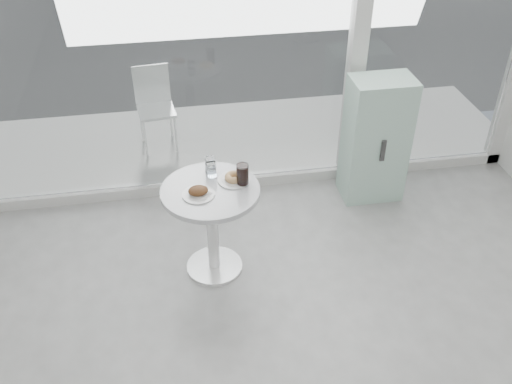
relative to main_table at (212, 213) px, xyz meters
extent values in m
cube|color=silver|center=(0.50, 1.10, -0.50)|extent=(5.00, 0.12, 0.10)
cube|color=silver|center=(1.40, 1.10, 0.95)|extent=(0.14, 0.14, 3.00)
cube|color=white|center=(-0.27, 1.10, 0.85)|extent=(3.21, 0.02, 2.60)
cube|color=white|center=(2.17, 1.10, 0.85)|extent=(1.41, 0.02, 2.60)
cylinder|color=white|center=(0.00, 0.00, -0.54)|extent=(0.44, 0.44, 0.03)
cylinder|color=white|center=(0.00, 0.00, -0.18)|extent=(0.09, 0.09, 0.70)
cylinder|color=silver|center=(0.00, 0.00, 0.20)|extent=(0.72, 0.72, 0.04)
cube|color=silver|center=(0.50, 1.90, -0.53)|extent=(5.60, 1.60, 0.05)
cube|color=#8FB6A4|center=(1.54, 0.77, 0.03)|extent=(0.53, 0.36, 1.15)
cube|color=#333333|center=(1.54, 0.58, 0.03)|extent=(0.04, 0.02, 0.20)
cylinder|color=white|center=(-0.50, 1.69, -0.30)|extent=(0.02, 0.02, 0.40)
cylinder|color=white|center=(-0.19, 1.73, -0.30)|extent=(0.02, 0.02, 0.40)
cylinder|color=white|center=(-0.53, 1.99, -0.30)|extent=(0.02, 0.02, 0.40)
cylinder|color=white|center=(-0.23, 2.03, -0.30)|extent=(0.02, 0.02, 0.40)
cube|color=white|center=(-0.36, 1.86, -0.09)|extent=(0.40, 0.40, 0.03)
cube|color=white|center=(-0.38, 2.03, 0.13)|extent=(0.36, 0.06, 0.40)
cylinder|color=silver|center=(-0.09, -0.06, 0.23)|extent=(0.23, 0.23, 0.01)
cube|color=white|center=(-0.07, -0.07, 0.24)|extent=(0.15, 0.15, 0.00)
ellipsoid|color=#38220F|center=(-0.09, -0.06, 0.26)|extent=(0.14, 0.11, 0.06)
ellipsoid|color=#38220F|center=(-0.05, -0.04, 0.25)|extent=(0.07, 0.06, 0.04)
cylinder|color=silver|center=(0.19, 0.07, 0.23)|extent=(0.24, 0.24, 0.01)
torus|color=#A67F4C|center=(0.19, 0.07, 0.25)|extent=(0.14, 0.14, 0.05)
cylinder|color=white|center=(0.03, 0.22, 0.28)|extent=(0.08, 0.08, 0.12)
cylinder|color=white|center=(0.03, 0.22, 0.26)|extent=(0.06, 0.06, 0.07)
cylinder|color=white|center=(0.03, 0.16, 0.28)|extent=(0.07, 0.07, 0.12)
cylinder|color=white|center=(0.03, 0.16, 0.25)|extent=(0.06, 0.06, 0.06)
cylinder|color=white|center=(0.24, 0.01, 0.30)|extent=(0.09, 0.09, 0.17)
cylinder|color=black|center=(0.24, 0.01, 0.30)|extent=(0.08, 0.08, 0.15)
camera|label=1|loc=(-0.24, -3.33, 2.60)|focal=40.00mm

